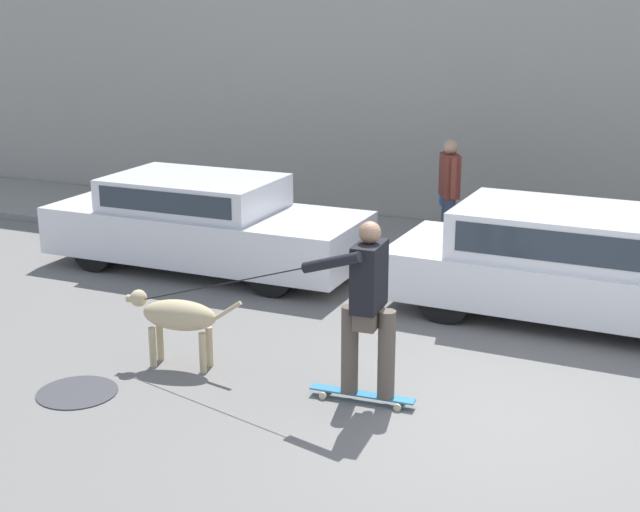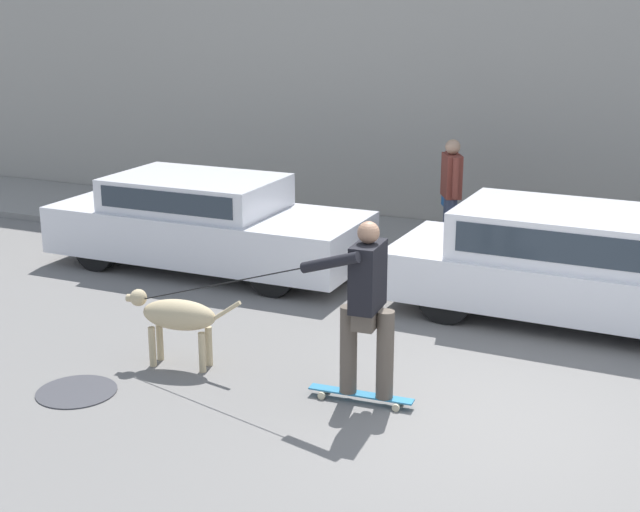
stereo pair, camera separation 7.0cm
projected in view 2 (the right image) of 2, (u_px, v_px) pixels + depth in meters
The scene contains 9 objects.
ground_plane at pixel (490, 421), 7.83m from camera, with size 36.00×36.00×0.00m, color slate.
back_wall at pixel (613, 58), 12.78m from camera, with size 32.00×0.30×5.48m.
sidewalk_curb at pixel (583, 262), 12.35m from camera, with size 30.00×2.38×0.10m.
parked_car_0 at pixel (206, 224), 12.11m from camera, with size 4.35×1.70×1.26m.
parked_car_1 at pixel (573, 266), 10.16m from camera, with size 4.26×1.82×1.28m.
dog at pixel (177, 317), 8.86m from camera, with size 1.22×0.42×0.77m.
skateboarder at pixel (366, 302), 7.92m from camera, with size 2.90×0.65×1.72m.
pedestrian_with_bag at pixel (451, 191), 12.34m from camera, with size 0.43×0.64×1.62m.
manhole_cover at pixel (77, 392), 8.40m from camera, with size 0.76×0.76×0.01m.
Camera 2 is at (1.59, -7.09, 3.58)m, focal length 50.00 mm.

